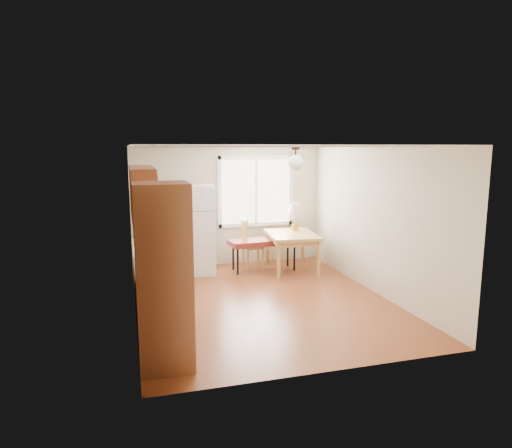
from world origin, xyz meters
name	(u,v)px	position (x,y,z in m)	size (l,w,h in m)	color
room_shell	(262,225)	(0.00, 0.00, 1.25)	(4.60, 5.60, 2.62)	#602913
kitchen_run	(156,268)	(-1.72, -0.63, 0.84)	(0.65, 3.40, 2.20)	brown
window_unit	(256,191)	(0.60, 2.47, 1.55)	(1.64, 0.05, 1.51)	white
pendant_light	(295,162)	(0.70, 0.40, 2.24)	(0.26, 0.26, 0.40)	black
refrigerator	(197,230)	(-0.76, 1.98, 0.87)	(0.81, 0.81, 1.75)	white
bench	(264,242)	(0.57, 1.78, 0.58)	(1.45, 0.66, 0.65)	maroon
dining_table	(292,238)	(1.10, 1.60, 0.67)	(1.05, 1.32, 0.77)	#B18244
chair	(248,241)	(0.28, 1.89, 0.61)	(0.47, 0.47, 1.06)	#B18244
table_lamp	(295,211)	(1.27, 1.88, 1.18)	(0.33, 0.33, 0.57)	#BC893C
coffee_maker	(155,256)	(-1.72, -0.76, 1.03)	(0.21, 0.26, 0.37)	black
kettle	(149,253)	(-1.79, -0.40, 1.00)	(0.13, 0.13, 0.25)	red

